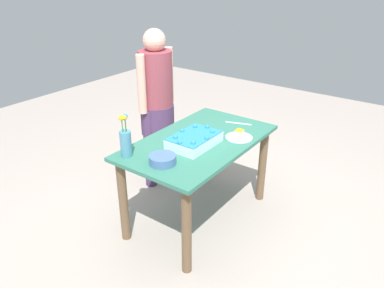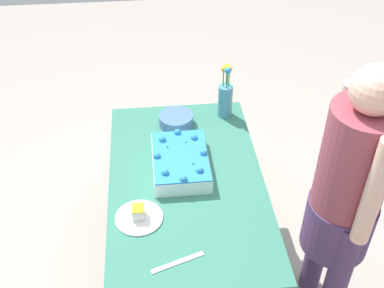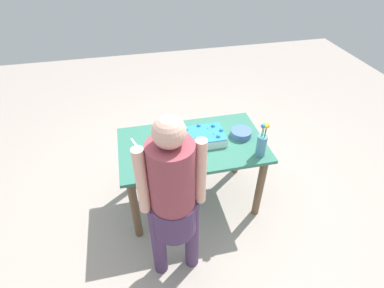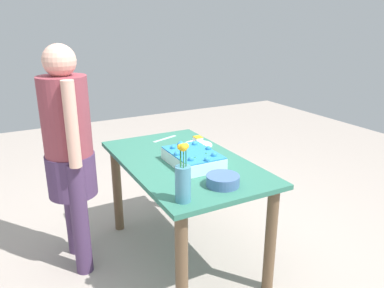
{
  "view_description": "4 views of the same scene",
  "coord_description": "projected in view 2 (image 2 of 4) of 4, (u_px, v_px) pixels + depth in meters",
  "views": [
    {
      "loc": [
        -2.18,
        -1.53,
        1.98
      ],
      "look_at": [
        -0.11,
        -0.01,
        0.74
      ],
      "focal_mm": 35.0,
      "sensor_mm": 36.0,
      "label": 1
    },
    {
      "loc": [
        1.7,
        -0.14,
        2.35
      ],
      "look_at": [
        -0.1,
        0.04,
        0.88
      ],
      "focal_mm": 45.0,
      "sensor_mm": 36.0,
      "label": 2
    },
    {
      "loc": [
        0.45,
        2.01,
        2.38
      ],
      "look_at": [
        0.01,
        0.03,
        0.75
      ],
      "focal_mm": 28.0,
      "sensor_mm": 36.0,
      "label": 3
    },
    {
      "loc": [
        -2.08,
        1.05,
        1.62
      ],
      "look_at": [
        0.02,
        -0.07,
        0.83
      ],
      "focal_mm": 35.0,
      "sensor_mm": 36.0,
      "label": 4
    }
  ],
  "objects": [
    {
      "name": "ground_plane",
      "position": [
        187.0,
        271.0,
        2.8
      ],
      "size": [
        8.0,
        8.0,
        0.0
      ],
      "primitive_type": "plane",
      "color": "#AC9E94"
    },
    {
      "name": "cake_knife",
      "position": [
        178.0,
        262.0,
        1.96
      ],
      "size": [
        0.09,
        0.22,
        0.0
      ],
      "primitive_type": "cube",
      "rotation": [
        0.0,
        0.0,
        5.04
      ],
      "color": "silver",
      "rests_on": "dining_table"
    },
    {
      "name": "person_standing",
      "position": [
        346.0,
        194.0,
        2.1
      ],
      "size": [
        0.45,
        0.31,
        1.49
      ],
      "rotation": [
        0.0,
        0.0,
        -1.57
      ],
      "color": "#4B3359",
      "rests_on": "ground_plane"
    },
    {
      "name": "sheet_cake",
      "position": [
        180.0,
        161.0,
        2.38
      ],
      "size": [
        0.4,
        0.27,
        0.11
      ],
      "color": "white",
      "rests_on": "dining_table"
    },
    {
      "name": "fruit_bowl",
      "position": [
        176.0,
        120.0,
        2.67
      ],
      "size": [
        0.19,
        0.19,
        0.06
      ],
      "primitive_type": "cylinder",
      "color": "#4A6CA2",
      "rests_on": "dining_table"
    },
    {
      "name": "flower_vase",
      "position": [
        225.0,
        97.0,
        2.69
      ],
      "size": [
        0.08,
        0.08,
        0.32
      ],
      "color": "teal",
      "rests_on": "dining_table"
    },
    {
      "name": "serving_plate_with_slice",
      "position": [
        139.0,
        216.0,
        2.14
      ],
      "size": [
        0.21,
        0.21,
        0.07
      ],
      "color": "white",
      "rests_on": "dining_table"
    },
    {
      "name": "dining_table",
      "position": [
        187.0,
        199.0,
        2.42
      ],
      "size": [
        1.28,
        0.75,
        0.73
      ],
      "color": "#337560",
      "rests_on": "ground_plane"
    }
  ]
}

